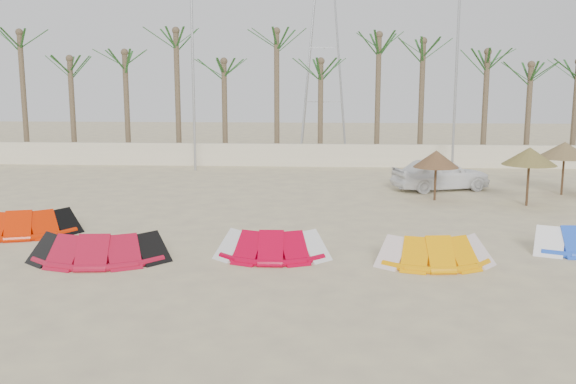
# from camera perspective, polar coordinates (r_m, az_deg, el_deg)

# --- Properties ---
(ground) EXTENTS (120.00, 120.00, 0.00)m
(ground) POSITION_cam_1_polar(r_m,az_deg,el_deg) (15.59, -1.38, -8.55)
(ground) COLOR beige
(ground) RESTS_ON ground
(boundary_wall) EXTENTS (60.00, 0.30, 1.30)m
(boundary_wall) POSITION_cam_1_polar(r_m,az_deg,el_deg) (37.00, 1.53, 3.30)
(boundary_wall) COLOR beige
(boundary_wall) RESTS_ON ground
(palm_line) EXTENTS (52.00, 4.00, 7.70)m
(palm_line) POSITION_cam_1_polar(r_m,az_deg,el_deg) (38.26, 2.68, 12.20)
(palm_line) COLOR brown
(palm_line) RESTS_ON ground
(lamp_b) EXTENTS (1.25, 0.14, 11.00)m
(lamp_b) POSITION_cam_1_polar(r_m,az_deg,el_deg) (35.48, -8.40, 11.19)
(lamp_b) COLOR #A5A8AD
(lamp_b) RESTS_ON ground
(lamp_c) EXTENTS (1.25, 0.14, 11.00)m
(lamp_c) POSITION_cam_1_polar(r_m,az_deg,el_deg) (35.39, 14.82, 10.97)
(lamp_c) COLOR #A5A8AD
(lamp_c) RESTS_ON ground
(pylon) EXTENTS (3.00, 3.00, 14.00)m
(pylon) POSITION_cam_1_polar(r_m,az_deg,el_deg) (43.01, 3.15, 3.35)
(pylon) COLOR #A5A8AD
(pylon) RESTS_ON ground
(kite_red_left) EXTENTS (3.81, 2.38, 0.90)m
(kite_red_left) POSITION_cam_1_polar(r_m,az_deg,el_deg) (22.58, -22.28, -2.36)
(kite_red_left) COLOR red
(kite_red_left) RESTS_ON ground
(kite_red_mid) EXTENTS (3.79, 1.84, 0.90)m
(kite_red_mid) POSITION_cam_1_polar(r_m,az_deg,el_deg) (18.64, -16.19, -4.50)
(kite_red_mid) COLOR #A40C26
(kite_red_mid) RESTS_ON ground
(kite_red_right) EXTENTS (3.12, 1.58, 0.90)m
(kite_red_right) POSITION_cam_1_polar(r_m,az_deg,el_deg) (18.18, -1.35, -4.47)
(kite_red_right) COLOR #B40022
(kite_red_right) RESTS_ON ground
(kite_orange) EXTENTS (3.22, 1.81, 0.90)m
(kite_orange) POSITION_cam_1_polar(r_m,az_deg,el_deg) (18.01, 12.85, -4.87)
(kite_orange) COLOR #FF9F00
(kite_orange) RESTS_ON ground
(parasol_left) EXTENTS (1.90, 1.90, 2.08)m
(parasol_left) POSITION_cam_1_polar(r_m,az_deg,el_deg) (27.09, 13.03, 2.88)
(parasol_left) COLOR #4C331E
(parasol_left) RESTS_ON ground
(parasol_mid) EXTENTS (2.13, 2.13, 2.33)m
(parasol_mid) POSITION_cam_1_polar(r_m,az_deg,el_deg) (26.94, 20.68, 2.99)
(parasol_mid) COLOR #4C331E
(parasol_mid) RESTS_ON ground
(parasol_right) EXTENTS (2.31, 2.31, 2.31)m
(parasol_right) POSITION_cam_1_polar(r_m,az_deg,el_deg) (30.05, 23.38, 3.44)
(parasol_right) COLOR #4C331E
(parasol_right) RESTS_ON ground
(car) EXTENTS (4.72, 3.04, 1.50)m
(car) POSITION_cam_1_polar(r_m,az_deg,el_deg) (29.81, 13.41, 1.60)
(car) COLOR white
(car) RESTS_ON ground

